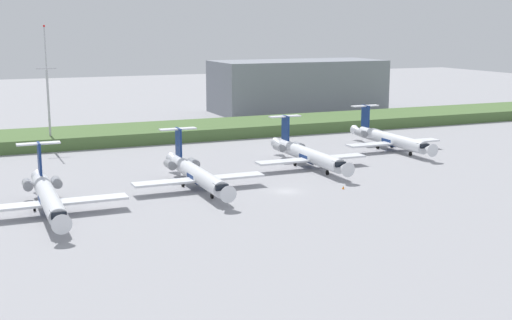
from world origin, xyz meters
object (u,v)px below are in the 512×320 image
regional_jet_fourth (390,139)px  safety_cone_front_marker (343,187)px  regional_jet_nearest (48,196)px  antenna_mast (48,98)px  regional_jet_third (308,154)px  regional_jet_second (196,174)px

regional_jet_fourth → safety_cone_front_marker: regional_jet_fourth is taller
regional_jet_fourth → regional_jet_nearest: bearing=-162.0°
antenna_mast → regional_jet_third: bearing=-43.2°
regional_jet_second → regional_jet_third: (25.80, 8.52, 0.00)m
safety_cone_front_marker → regional_jet_nearest: bearing=175.3°
antenna_mast → regional_jet_second: bearing=-69.7°
regional_jet_second → regional_jet_third: same height
regional_jet_fourth → regional_jet_second: bearing=-160.3°
regional_jet_third → regional_jet_fourth: (25.68, 9.87, 0.00)m
regional_jet_fourth → antenna_mast: antenna_mast is taller
regional_jet_nearest → regional_jet_third: same height
regional_jet_nearest → regional_jet_fourth: (76.69, 24.97, 0.00)m
regional_jet_second → regional_jet_fourth: (51.48, 18.39, 0.00)m
regional_jet_fourth → antenna_mast: (-70.06, 31.83, 8.87)m
regional_jet_third → safety_cone_front_marker: bearing=-98.8°
antenna_mast → safety_cone_front_marker: bearing=-55.7°
regional_jet_nearest → antenna_mast: 57.87m
regional_jet_second → safety_cone_front_marker: regional_jet_second is taller
regional_jet_second → regional_jet_third: bearing=18.3°
regional_jet_nearest → regional_jet_second: 26.06m
regional_jet_second → regional_jet_fourth: bearing=19.7°
regional_jet_third → antenna_mast: (-44.38, 41.70, 8.87)m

